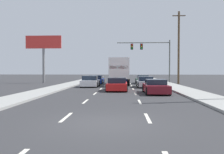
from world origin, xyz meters
TOP-DOWN VIEW (x-y plane):
  - ground_plane at (0.00, 25.00)m, footprint 140.00×140.00m
  - sidewalk_right at (6.49, 20.00)m, footprint 2.48×80.00m
  - sidewalk_left at (-6.49, 20.00)m, footprint 2.48×80.00m
  - lane_markings at (0.00, 23.53)m, footprint 3.54×57.00m
  - car_blue at (-3.28, 25.76)m, footprint 2.00×4.67m
  - car_white at (-3.25, 19.13)m, footprint 1.99×4.11m
  - box_truck at (0.13, 22.42)m, footprint 2.64×8.55m
  - car_red at (0.10, 14.03)m, footprint 2.00×4.51m
  - car_green at (3.48, 26.24)m, footprint 1.91×4.71m
  - car_silver at (3.18, 18.54)m, footprint 1.93×4.13m
  - car_maroon at (3.40, 11.35)m, footprint 1.96×4.33m
  - traffic_signal_mast at (4.67, 30.55)m, footprint 8.75×0.69m
  - utility_pole_mid at (8.48, 25.22)m, footprint 1.80×0.28m
  - roadside_billboard at (-11.52, 26.83)m, footprint 5.48×0.36m

SIDE VIEW (x-z plane):
  - ground_plane at x=0.00m, z-range 0.00..0.00m
  - lane_markings at x=0.00m, z-range 0.00..0.01m
  - sidewalk_right at x=6.49m, z-range 0.00..0.14m
  - sidewalk_left at x=-6.49m, z-range 0.00..0.14m
  - car_maroon at x=3.40m, z-range -0.05..1.15m
  - car_blue at x=-3.28m, z-range -0.06..1.16m
  - car_green at x=3.48m, z-range -0.07..1.17m
  - car_silver at x=3.18m, z-range -0.06..1.18m
  - car_red at x=0.10m, z-range -0.04..1.21m
  - car_white at x=-3.25m, z-range -0.06..1.25m
  - box_truck at x=0.13m, z-range 0.29..3.73m
  - traffic_signal_mast at x=4.67m, z-range 1.79..8.71m
  - utility_pole_mid at x=8.48m, z-range 0.14..10.39m
  - roadside_billboard at x=-11.52m, z-range 1.76..8.99m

